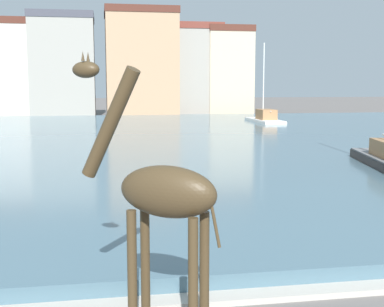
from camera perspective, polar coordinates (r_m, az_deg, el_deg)
The scene contains 9 objects.
harbor_water at distance 35.59m, azimuth -3.95°, elevation 1.49°, with size 78.11×52.01×0.42m, color #476675.
quay_edge_coping at distance 10.43m, azimuth 11.72°, elevation -14.69°, with size 78.11×0.50×0.12m, color #ADA89E.
giraffe_statue at distance 7.95m, azimuth -3.55°, elevation -4.70°, with size 2.29×1.81×4.50m.
sailboat_white at distance 50.54m, azimuth 7.77°, elevation 3.61°, with size 2.07×7.66×7.84m.
townhouse_wide_warehouse at distance 65.56m, azimuth -18.36°, elevation 8.78°, with size 7.49×5.21×11.52m.
townhouse_narrow_midrow at distance 64.20m, azimuth -13.87°, elevation 9.25°, with size 7.37×7.13×12.13m.
townhouse_end_terrace at distance 64.28m, azimuth -5.59°, elevation 9.75°, with size 8.53×7.74×12.85m.
townhouse_tall_gabled at distance 68.12m, azimuth 0.01°, elevation 9.08°, with size 6.70×8.14×11.44m.
townhouse_corner_house at distance 67.59m, azimuth 3.88°, elevation 8.96°, with size 5.77×5.74×11.18m.
Camera 1 is at (-3.64, -1.85, 3.99)m, focal length 48.83 mm.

